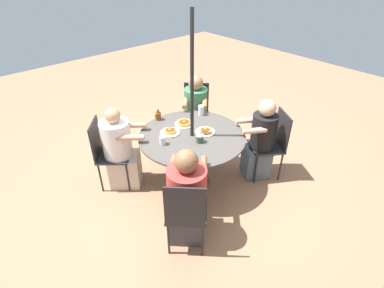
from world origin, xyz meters
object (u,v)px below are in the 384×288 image
(patio_chair_east, at_px, (106,150))
(diner_south, at_px, (187,200))
(diner_east, at_px, (121,152))
(pancake_plate_b, at_px, (205,131))
(diner_west, at_px, (260,142))
(syrup_bottle, at_px, (158,116))
(drinking_glass_a, at_px, (162,140))
(diner_north, at_px, (195,115))
(patio_chair_south, at_px, (186,212))
(patio_table, at_px, (192,142))
(pancake_plate_c, at_px, (170,132))
(drinking_glass_b, at_px, (201,110))
(patio_chair_north, at_px, (196,110))
(coffee_cup, at_px, (200,138))
(patio_chair_west, at_px, (273,141))
(pancake_plate_a, at_px, (184,123))

(patio_chair_east, distance_m, diner_south, 1.34)
(diner_east, height_order, pancake_plate_b, diner_east)
(diner_west, height_order, syrup_bottle, diner_west)
(diner_south, bearing_deg, drinking_glass_a, 115.89)
(diner_north, distance_m, patio_chair_east, 1.46)
(patio_chair_south, height_order, diner_west, diner_west)
(diner_east, relative_size, drinking_glass_a, 10.87)
(diner_south, bearing_deg, diner_east, 137.44)
(drinking_glass_a, bearing_deg, diner_west, 153.75)
(diner_north, relative_size, diner_east, 1.03)
(patio_table, relative_size, diner_west, 1.17)
(diner_west, relative_size, pancake_plate_c, 4.66)
(diner_west, distance_m, drinking_glass_b, 0.90)
(patio_chair_south, bearing_deg, diner_east, 131.87)
(pancake_plate_b, relative_size, pancake_plate_c, 1.00)
(patio_chair_south, bearing_deg, patio_chair_north, 89.93)
(patio_chair_east, distance_m, pancake_plate_c, 0.84)
(drinking_glass_b, bearing_deg, pancake_plate_b, 53.29)
(diner_east, xyz_separation_m, diner_south, (-0.05, 1.22, 0.01))
(diner_east, bearing_deg, diner_west, 93.92)
(patio_chair_east, relative_size, diner_west, 0.82)
(diner_east, xyz_separation_m, coffee_cup, (-0.65, 0.75, 0.27))
(diner_north, xyz_separation_m, syrup_bottle, (0.71, 0.04, 0.26))
(patio_chair_west, distance_m, drinking_glass_b, 1.04)
(patio_chair_east, distance_m, patio_chair_west, 2.15)
(pancake_plate_a, bearing_deg, patio_chair_north, -143.15)
(patio_table, height_order, patio_chair_north, patio_chair_north)
(patio_chair_east, xyz_separation_m, syrup_bottle, (-0.75, 0.10, 0.26))
(diner_north, height_order, diner_west, diner_north)
(patio_chair_north, distance_m, diner_south, 1.98)
(diner_east, height_order, patio_chair_west, diner_east)
(pancake_plate_c, bearing_deg, diner_west, 142.84)
(patio_chair_east, xyz_separation_m, diner_west, (-1.58, 1.18, -0.00))
(diner_south, distance_m, drinking_glass_a, 0.81)
(drinking_glass_b, bearing_deg, pancake_plate_c, 8.81)
(patio_table, bearing_deg, pancake_plate_a, -110.71)
(patio_table, height_order, drinking_glass_a, drinking_glass_a)
(diner_south, distance_m, coffee_cup, 0.81)
(syrup_bottle, relative_size, coffee_cup, 1.53)
(patio_chair_east, bearing_deg, pancake_plate_b, 92.80)
(diner_east, relative_size, pancake_plate_b, 4.57)
(syrup_bottle, bearing_deg, pancake_plate_b, 109.81)
(patio_chair_south, relative_size, syrup_bottle, 6.36)
(patio_chair_north, height_order, pancake_plate_b, patio_chair_north)
(syrup_bottle, bearing_deg, patio_chair_east, -7.60)
(diner_west, height_order, pancake_plate_b, diner_west)
(diner_north, relative_size, drinking_glass_b, 8.47)
(patio_chair_east, xyz_separation_m, pancake_plate_b, (-0.99, 0.76, 0.22))
(patio_chair_north, relative_size, patio_chair_west, 1.00)
(diner_east, bearing_deg, pancake_plate_a, 108.01)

